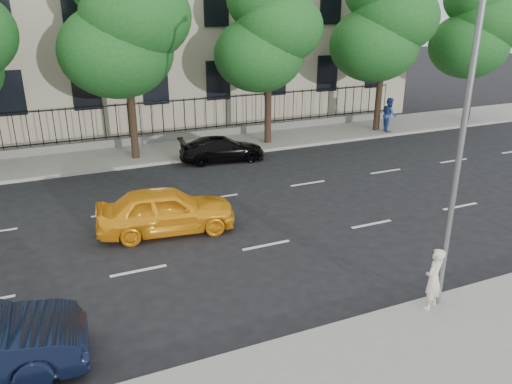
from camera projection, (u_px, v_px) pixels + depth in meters
ground at (304, 284)px, 13.54m from camera, size 120.00×120.00×0.00m
near_sidewalk at (400, 376)px, 10.09m from camera, size 60.00×4.00×0.15m
far_sidewalk at (173, 150)px, 25.50m from camera, size 60.00×4.00×0.15m
lane_markings at (240, 219)px, 17.61m from camera, size 49.60×4.62×0.01m
iron_fence at (164, 132)px, 26.76m from camera, size 30.00×0.50×2.20m
street_light at (449, 98)px, 11.13m from camera, size 0.25×3.32×8.05m
tree_c at (124, 20)px, 21.97m from camera, size 5.89×5.50×9.80m
tree_d at (268, 30)px, 24.79m from camera, size 5.34×4.94×8.84m
tree_e at (384, 21)px, 27.27m from camera, size 5.71×5.31×9.46m
tree_f at (479, 25)px, 30.00m from camera, size 5.52×5.12×9.01m
yellow_taxi at (166, 210)px, 16.39m from camera, size 4.69×2.38×1.53m
black_sedan at (222, 149)px, 23.85m from camera, size 4.24×2.14×1.18m
woman_near at (433, 279)px, 11.96m from camera, size 0.69×0.58×1.60m
pedestrian_far at (389, 115)px, 28.64m from camera, size 1.02×1.14×1.93m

